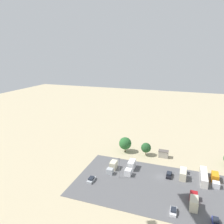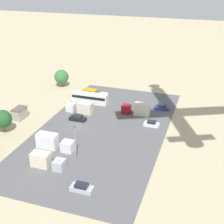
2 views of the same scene
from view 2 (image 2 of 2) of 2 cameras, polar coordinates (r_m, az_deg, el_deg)
The scene contains 16 objects.
ground_plane at distance 84.08m, azimuth -6.36°, elevation -2.51°, with size 400.00×400.00×0.00m, color tan.
parking_lot_surface at distance 81.54m, azimuth -1.70°, elevation -3.25°, with size 60.80×32.12×0.08m.
shed_building at distance 90.42m, azimuth -16.55°, elevation -0.26°, with size 4.53×2.80×3.22m.
bus at distance 97.06m, azimuth -4.11°, elevation 2.62°, with size 2.50×11.39×3.11m.
parked_car_0 at distance 60.98m, azimuth -5.58°, elevation -13.62°, with size 2.00×4.40×1.48m.
parked_car_1 at distance 86.52m, azimuth -6.28°, elevation -1.11°, with size 2.00×4.62×1.65m.
parked_car_2 at distance 83.72m, azimuth 7.25°, elevation -2.17°, with size 1.91×4.03×1.44m.
parked_car_3 at distance 93.88m, azimuth 9.10°, elevation 0.89°, with size 1.86×4.33×1.65m.
parked_truck_0 at distance 90.82m, azimuth -5.69°, elevation 0.78°, with size 2.42×7.78×3.19m.
parked_truck_1 at distance 100.74m, azimuth -3.37°, elevation 3.26°, with size 2.41×8.03×2.81m.
parked_truck_2 at distance 89.29m, azimuth 4.69°, elevation 0.50°, with size 2.37×8.07×3.57m.
parked_truck_3 at distance 67.95m, azimuth -11.96°, elevation -8.73°, with size 2.49×7.43×3.13m.
parked_truck_4 at distance 73.98m, azimuth -10.72°, elevation -5.44°, with size 2.48×8.99×3.51m.
tree_apron_mid at distance 83.41m, azimuth -19.35°, elevation -1.20°, with size 4.59×4.59×6.09m.
tree_apron_far at distance 111.47m, azimuth -9.21°, elevation 6.37°, with size 4.97×4.97×6.09m.
light_pole_lot_centre at distance 67.53m, azimuth -6.73°, elevation -5.40°, with size 0.90×0.28×8.29m.
Camera 2 is at (67.31, 32.30, 38.67)m, focal length 50.00 mm.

